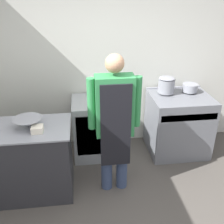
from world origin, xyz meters
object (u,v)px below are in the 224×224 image
person_cook (115,119)px  plastic_tub (37,129)px  fridge_unit (94,128)px  stock_pot (166,85)px  stove (178,124)px  mixing_bowl (28,123)px  sauce_pot (190,88)px

person_cook → plastic_tub: 0.88m
fridge_unit → person_cook: bearing=-75.8°
fridge_unit → stock_pot: 1.28m
person_cook → stock_pot: (0.90, 0.88, 0.07)m
stove → plastic_tub: (-1.98, -0.79, 0.50)m
mixing_bowl → fridge_unit: bearing=43.4°
sauce_pot → person_cook: bearing=-145.4°
stove → plastic_tub: plastic_tub is taller
stock_pot → sauce_pot: size_ratio=1.07×
fridge_unit → mixing_bowl: (-0.79, -0.75, 0.54)m
fridge_unit → sauce_pot: sauce_pot is taller
stove → sauce_pot: sauce_pot is taller
stove → mixing_bowl: 2.26m
mixing_bowl → sauce_pot: (2.28, 0.80, 0.03)m
person_cook → stock_pot: bearing=44.4°
plastic_tub → fridge_unit: bearing=52.5°
stock_pot → sauce_pot: bearing=0.0°
mixing_bowl → person_cook: bearing=-4.7°
sauce_pot → stock_pot: bearing=-180.0°
person_cook → stock_pot: person_cook is taller
mixing_bowl → stove: bearing=17.7°
person_cook → plastic_tub: (-0.88, -0.04, -0.05)m
person_cook → mixing_bowl: bearing=175.3°
fridge_unit → plastic_tub: (-0.67, -0.87, 0.52)m
stock_pot → plastic_tub: bearing=-152.5°
mixing_bowl → plastic_tub: (0.12, -0.13, -0.02)m
mixing_bowl → plastic_tub: size_ratio=2.61×
fridge_unit → sauce_pot: bearing=2.1°
plastic_tub → mixing_bowl: bearing=133.3°
mixing_bowl → stock_pot: bearing=22.9°
person_cook → stock_pot: 1.26m
fridge_unit → person_cook: 1.02m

